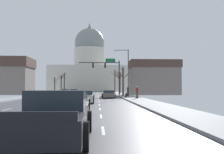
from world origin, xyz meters
TOP-DOWN VIEW (x-y plane):
  - ground at (0.00, -0.00)m, footprint 20.00×180.00m
  - signal_gantry at (5.43, 13.11)m, footprint 7.91×0.41m
  - street_lamp_right at (7.88, 2.85)m, footprint 2.36×0.24m
  - capitol_building at (0.00, 83.17)m, footprint 33.89×23.94m
  - sedan_near_00 at (5.24, 8.26)m, footprint 1.98×4.47m
  - sedan_near_01 at (5.06, 2.27)m, footprint 2.06×4.65m
  - sedan_near_02 at (1.93, -3.99)m, footprint 2.01×4.37m
  - sedan_near_03 at (1.97, -10.60)m, footprint 2.06×4.70m
  - sedan_near_04 at (1.69, -17.06)m, footprint 1.98×4.24m
  - sedan_near_05 at (1.78, -24.29)m, footprint 2.13×4.70m
  - pickup_truck_near_06 at (1.88, -31.12)m, footprint 2.37×5.30m
  - sedan_oncoming_00 at (-1.74, 20.01)m, footprint 2.03×4.24m
  - sedan_oncoming_01 at (-5.14, 33.88)m, footprint 2.11×4.47m
  - flank_building_00 at (-17.69, 23.70)m, footprint 12.07×9.82m
  - flank_building_01 at (15.78, 19.37)m, footprint 10.77×6.28m
  - bare_tree_00 at (8.41, 38.33)m, footprint 2.34×1.64m
  - bare_tree_01 at (-7.85, 54.86)m, footprint 1.58×1.99m
  - bare_tree_02 at (8.94, 27.62)m, footprint 2.25×1.97m
  - bare_tree_03 at (-8.23, 49.71)m, footprint 2.72×1.62m
  - bare_tree_04 at (7.95, 8.89)m, footprint 2.54×0.81m
  - bare_tree_05 at (-8.11, 35.18)m, footprint 1.65×1.41m
  - pedestrian_00 at (8.78, -2.60)m, footprint 0.35×0.34m
  - pedestrian_01 at (8.61, 6.85)m, footprint 0.35×0.34m
  - bicycle_parked at (7.59, 0.37)m, footprint 0.12×1.77m

SIDE VIEW (x-z plane):
  - ground at x=0.00m, z-range -0.08..0.12m
  - bicycle_parked at x=7.59m, z-range 0.06..0.91m
  - sedan_near_04 at x=1.69m, z-range -0.03..1.09m
  - sedan_near_00 at x=5.24m, z-range -0.04..1.10m
  - sedan_oncoming_01 at x=-5.14m, z-range -0.03..1.11m
  - sedan_near_02 at x=1.93m, z-range -0.03..1.15m
  - sedan_near_01 at x=5.06m, z-range -0.03..1.16m
  - sedan_near_05 at x=1.78m, z-range -0.04..1.17m
  - sedan_oncoming_00 at x=-1.74m, z-range -0.04..1.19m
  - sedan_near_03 at x=1.97m, z-range -0.05..1.27m
  - pickup_truck_near_06 at x=1.88m, z-range -0.09..1.50m
  - pedestrian_00 at x=8.78m, z-range 0.24..1.93m
  - pedestrian_01 at x=8.61m, z-range 0.24..1.97m
  - bare_tree_05 at x=-8.11m, z-range 0.24..4.46m
  - bare_tree_04 at x=7.95m, z-range 0.25..5.38m
  - bare_tree_02 at x=8.94m, z-range 0.35..5.62m
  - bare_tree_03 at x=-8.23m, z-range 0.01..6.27m
  - bare_tree_01 at x=-7.85m, z-range 0.10..6.74m
  - bare_tree_00 at x=8.41m, z-range 0.21..6.70m
  - flank_building_01 at x=15.78m, z-range 0.05..7.55m
  - flank_building_00 at x=-17.69m, z-range 0.06..8.36m
  - street_lamp_right at x=7.88m, z-range 0.87..8.37m
  - signal_gantry at x=5.43m, z-range 1.63..8.72m
  - capitol_building at x=0.00m, z-range -5.68..24.80m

